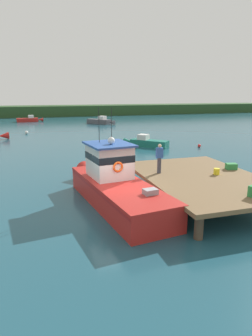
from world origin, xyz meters
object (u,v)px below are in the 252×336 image
at_px(bait_bucket, 217,171).
at_px(moored_boat_near_channel, 29,120).
at_px(main_fishing_boat, 114,184).
at_px(moored_boat_off_the_point, 146,142).
at_px(deckhand_by_the_boat, 159,158).
at_px(mooring_buoy_channel_marker, 199,146).
at_px(mooring_buoy_spare_mooring, 26,132).
at_px(moored_boat_mid_harbor, 101,121).
at_px(crate_stack_near_edge, 231,166).

distance_m(bait_bucket, moored_boat_near_channel, 48.66).
xyz_separation_m(main_fishing_boat, moored_boat_off_the_point, (7.45, 14.87, -0.57)).
distance_m(deckhand_by_the_boat, mooring_buoy_channel_marker, 15.81).
bearing_deg(moored_boat_near_channel, mooring_buoy_channel_marker, -63.63).
bearing_deg(mooring_buoy_channel_marker, mooring_buoy_spare_mooring, 137.43).
relative_size(moored_boat_mid_harbor, mooring_buoy_spare_mooring, 10.76).
height_order(bait_bucket, moored_boat_near_channel, bait_bucket).
distance_m(moored_boat_near_channel, mooring_buoy_spare_mooring, 18.32).
relative_size(crate_stack_near_edge, mooring_buoy_spare_mooring, 1.30).
relative_size(bait_bucket, moored_boat_near_channel, 0.07).
xyz_separation_m(crate_stack_near_edge, moored_boat_mid_harbor, (0.82, 38.87, -0.88)).
relative_size(deckhand_by_the_boat, mooring_buoy_spare_mooring, 3.52).
relative_size(main_fishing_boat, mooring_buoy_spare_mooring, 21.50).
bearing_deg(mooring_buoy_spare_mooring, deckhand_by_the_boat, -75.19).
xyz_separation_m(bait_bucket, mooring_buoy_channel_marker, (6.96, 13.46, -1.21)).
distance_m(mooring_buoy_channel_marker, mooring_buoy_spare_mooring, 23.42).
height_order(moored_boat_off_the_point, moored_boat_near_channel, moored_boat_off_the_point).
height_order(moored_boat_off_the_point, mooring_buoy_channel_marker, moored_boat_off_the_point).
bearing_deg(main_fishing_boat, moored_boat_mid_harbor, 78.55).
xyz_separation_m(crate_stack_near_edge, bait_bucket, (-1.48, -0.75, -0.00)).
height_order(moored_boat_mid_harbor, mooring_buoy_channel_marker, moored_boat_mid_harbor).
bearing_deg(bait_bucket, crate_stack_near_edge, 26.90).
distance_m(main_fishing_boat, moored_boat_mid_harbor, 39.78).
distance_m(crate_stack_near_edge, moored_boat_near_channel, 48.26).
bearing_deg(deckhand_by_the_boat, moored_boat_mid_harbor, 82.33).
distance_m(moored_boat_mid_harbor, moored_boat_near_channel, 14.66).
relative_size(main_fishing_boat, moored_boat_mid_harbor, 2.00).
distance_m(moored_boat_mid_harbor, mooring_buoy_spare_mooring, 16.28).
bearing_deg(bait_bucket, moored_boat_near_channel, 101.84).
bearing_deg(bait_bucket, mooring_buoy_channel_marker, 62.67).
bearing_deg(mooring_buoy_channel_marker, moored_boat_near_channel, 116.37).
xyz_separation_m(moored_boat_off_the_point, mooring_buoy_channel_marker, (5.10, -2.05, -0.27)).
bearing_deg(mooring_buoy_channel_marker, moored_boat_mid_harbor, 100.09).
bearing_deg(main_fishing_boat, moored_boat_near_channel, 95.33).
xyz_separation_m(bait_bucket, moored_boat_off_the_point, (1.86, 15.51, -0.94)).
xyz_separation_m(moored_boat_near_channel, mooring_buoy_channel_marker, (16.94, -34.16, -0.27)).
bearing_deg(crate_stack_near_edge, moored_boat_mid_harbor, 88.79).
bearing_deg(mooring_buoy_spare_mooring, main_fishing_boat, -80.70).
height_order(crate_stack_near_edge, mooring_buoy_channel_marker, crate_stack_near_edge).
distance_m(bait_bucket, moored_boat_off_the_point, 15.65).
height_order(crate_stack_near_edge, moored_boat_mid_harbor, crate_stack_near_edge).
xyz_separation_m(moored_boat_off_the_point, moored_boat_near_channel, (-11.84, 32.11, -0.00)).
xyz_separation_m(main_fishing_boat, moored_boat_near_channel, (-4.39, 46.99, -0.58)).
xyz_separation_m(main_fishing_boat, mooring_buoy_channel_marker, (12.55, 12.83, -0.84)).
relative_size(crate_stack_near_edge, moored_boat_mid_harbor, 0.12).
relative_size(deckhand_by_the_boat, moored_boat_off_the_point, 0.38).
bearing_deg(moored_boat_mid_harbor, mooring_buoy_spare_mooring, -140.67).
bearing_deg(moored_boat_off_the_point, crate_stack_near_edge, -91.46).
distance_m(bait_bucket, mooring_buoy_spare_mooring, 31.08).
distance_m(moored_boat_off_the_point, moored_boat_mid_harbor, 24.11).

